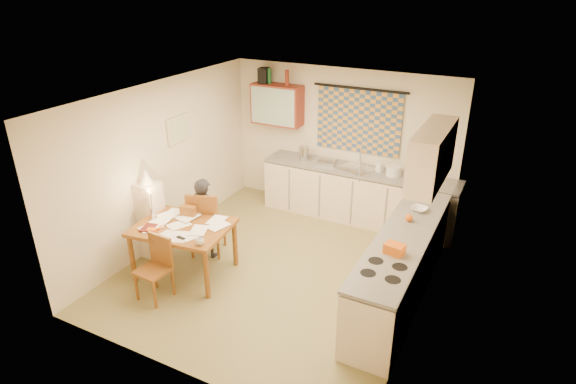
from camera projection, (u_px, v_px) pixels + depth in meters
The scene contains 44 objects.
floor at pixel (280, 268), 6.96m from camera, with size 4.00×4.50×0.02m, color olive.
ceiling at pixel (279, 95), 5.92m from camera, with size 4.00×4.50×0.02m, color white.
wall_back at pixel (341, 141), 8.27m from camera, with size 4.00×0.02×2.50m, color beige.
wall_front at pixel (169, 274), 4.61m from camera, with size 4.00×0.02×2.50m, color beige.
wall_left at pixel (163, 164), 7.28m from camera, with size 0.02×4.50×2.50m, color beige.
wall_right at pixel (431, 221), 5.61m from camera, with size 0.02×4.50×2.50m, color beige.
window_blind at pixel (358, 121), 7.95m from camera, with size 1.45×0.03×1.05m, color #30507C.
curtain_rod at pixel (360, 88), 7.71m from camera, with size 0.04×0.04×1.60m, color black.
wall_cabinet at pixel (277, 104), 8.38m from camera, with size 0.90×0.34×0.70m, color maroon.
wall_cabinet_glass at pixel (273, 107), 8.24m from camera, with size 0.84×0.02×0.64m, color #99B2A5.
upper_cabinet_right at pixel (432, 155), 5.88m from camera, with size 0.34×1.30×0.70m, color beige.
framed_print at pixel (179, 129), 7.40m from camera, with size 0.04×0.50×0.40m, color beige.
print_canvas at pixel (180, 129), 7.39m from camera, with size 0.01×0.42×0.32m, color white.
counter_back at pixel (358, 195), 8.16m from camera, with size 3.30×0.62×0.92m.
counter_right at pixel (401, 267), 6.16m from camera, with size 0.62×2.95×0.92m.
stove at pixel (381, 305), 5.45m from camera, with size 0.59×0.59×0.91m.
sink at pixel (356, 171), 8.01m from camera, with size 0.55×0.45×0.10m, color silver.
tap at pixel (360, 158), 8.08m from camera, with size 0.03×0.03×0.28m, color silver.
dish_rack at pixel (325, 162), 8.21m from camera, with size 0.35×0.30×0.06m, color silver.
kettle at pixel (304, 153), 8.34m from camera, with size 0.18×0.18×0.24m, color silver.
mixing_bowl at pixel (394, 171), 7.70m from camera, with size 0.24×0.24×0.16m, color white.
soap_bottle at pixel (380, 166), 7.83m from camera, with size 0.13×0.13×0.21m, color white.
bowl at pixel (419, 209), 6.56m from camera, with size 0.25×0.25×0.05m, color white.
orange_bag at pixel (394, 249), 5.55m from camera, with size 0.22×0.16×0.12m, color orange.
fruit_orange at pixel (409, 218), 6.28m from camera, with size 0.10×0.10×0.10m, color orange.
speaker at pixel (264, 75), 8.29m from camera, with size 0.16×0.20×0.26m, color black.
bottle_green at pixel (269, 76), 8.24m from camera, with size 0.07×0.07×0.26m, color #195926.
bottle_brown at pixel (287, 78), 8.10m from camera, with size 0.07×0.07×0.26m, color maroon.
dining_table at pixel (185, 249), 6.70m from camera, with size 1.37×1.11×0.75m.
chair_far at pixel (208, 234), 7.21m from camera, with size 0.60×0.60×1.03m.
chair_near at pixel (155, 280), 6.23m from camera, with size 0.41×0.41×0.85m.
person at pixel (205, 218), 7.04m from camera, with size 0.46×0.32×1.24m, color black.
shelf_stand at pixel (152, 220), 7.04m from camera, with size 0.32×0.30×1.18m, color beige.
lampshade at pixel (146, 176), 6.75m from camera, with size 0.20×0.20×0.22m, color beige.
letter_rack at pixel (188, 211), 6.76m from camera, with size 0.22×0.10×0.16m, color brown.
mug at pixel (200, 242), 6.07m from camera, with size 0.12×0.12×0.09m, color white.
magazine at pixel (143, 227), 6.48m from camera, with size 0.23×0.27×0.02m, color maroon.
book at pixel (153, 224), 6.58m from camera, with size 0.20×0.25×0.02m, color orange.
orange_box at pixel (151, 230), 6.38m from camera, with size 0.12×0.08×0.04m, color orange.
eyeglasses at pixel (181, 238), 6.22m from camera, with size 0.13×0.04×0.02m, color black.
candle_holder at pixel (152, 213), 6.68m from camera, with size 0.06×0.06×0.18m, color silver.
candle at pixel (151, 200), 6.60m from camera, with size 0.02×0.02×0.22m, color white.
candle_flame at pixel (148, 192), 6.57m from camera, with size 0.02×0.02×0.02m, color #FFCC66.
papers at pixel (180, 224), 6.57m from camera, with size 1.09×0.99×0.02m.
Camera 1 is at (2.79, -5.18, 3.87)m, focal length 30.00 mm.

